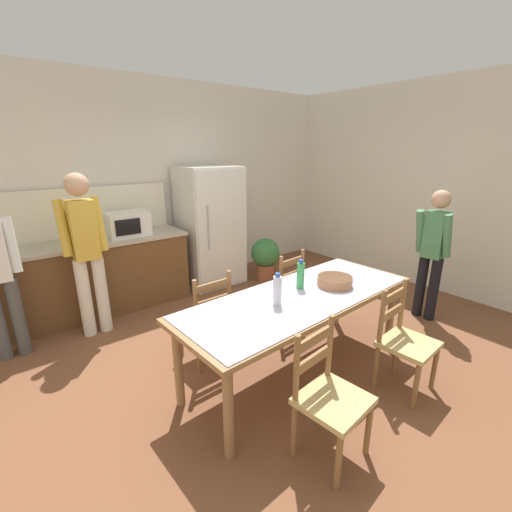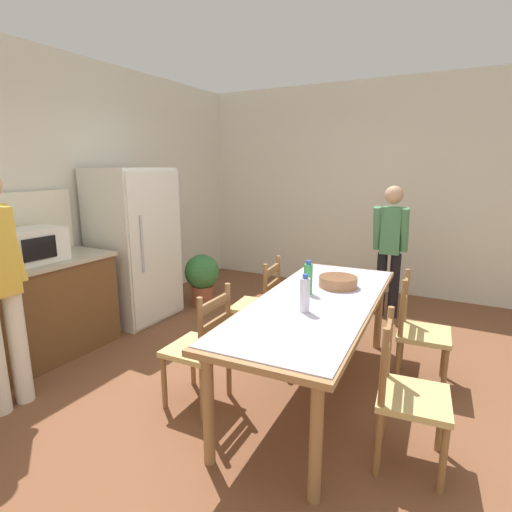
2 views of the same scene
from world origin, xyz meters
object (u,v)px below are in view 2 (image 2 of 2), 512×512
Objects in this scene: bottle_near_centre at (305,294)px; chair_side_near_right at (419,332)px; serving_bowl at (338,281)px; refrigerator at (135,245)px; microwave at (31,245)px; person_by_table at (390,245)px; dining_table at (316,309)px; potted_plant at (202,276)px; chair_side_far_left at (201,348)px; chair_side_near_left at (407,395)px; bottle_off_centre at (308,278)px; chair_side_far_right at (259,306)px.

chair_side_near_right is (0.83, -0.68, -0.45)m from bottle_near_centre.
serving_bowl is (0.68, -0.03, -0.07)m from bottle_near_centre.
refrigerator is 3.49× the size of microwave.
serving_bowl is at bearing -6.24° from person_by_table.
potted_plant is at bearing 57.85° from dining_table.
bottle_near_centre is 0.30× the size of chair_side_far_left.
dining_table is at bearing 126.62° from chair_side_far_left.
chair_side_near_left is (-1.02, -0.05, 0.00)m from chair_side_near_right.
microwave is 2.07m from potted_plant.
bottle_off_centre reaches higher than chair_side_near_right.
chair_side_near_left is 1.00× the size of chair_side_far_right.
microwave is 1.85× the size of bottle_off_centre.
chair_side_near_left is at bearing 11.70° from person_by_table.
chair_side_far_right is at bearing -92.53° from refrigerator.
microwave is 2.48m from bottle_near_centre.
microwave is 0.55× the size of chair_side_far_right.
chair_side_far_left is at bearing -3.45° from chair_side_far_right.
chair_side_far_right is at bearing 59.96° from bottle_off_centre.
bottle_off_centre is at bearing -121.34° from potted_plant.
chair_side_near_left reaches higher than serving_bowl.
bottle_near_centre is at bearing -5.49° from person_by_table.
chair_side_far_left is at bearing 138.50° from bottle_off_centre.
chair_side_near_left is (-0.58, -0.86, -0.45)m from bottle_off_centre.
dining_table is at bearing 123.87° from chair_side_near_right.
bottle_off_centre is 0.98m from chair_side_far_left.
potted_plant is (1.24, 1.98, -0.31)m from dining_table.
microwave is at bearing 108.21° from bottle_off_centre.
chair_side_far_left is at bearing -144.28° from potted_plant.
refrigerator is 5.45× the size of serving_bowl.
dining_table is 0.92m from chair_side_near_right.
microwave is at bearing -62.62° from chair_side_far_right.
microwave is 3.71m from person_by_table.
chair_side_near_left is at bearing -122.42° from dining_table.
bottle_off_centre reaches higher than chair_side_far_right.
person_by_table reaches higher than chair_side_near_left.
chair_side_far_left reaches higher than serving_bowl.
bottle_off_centre is 0.17× the size of person_by_table.
dining_table is 8.54× the size of bottle_off_centre.
dining_table is 3.46× the size of potted_plant.
bottle_off_centre is at bearing -71.79° from microwave.
chair_side_far_left is at bearing -122.50° from refrigerator.
person_by_table is (1.43, -2.59, -0.00)m from refrigerator.
chair_side_near_right is at bearing -77.28° from serving_bowl.
dining_table is at bearing -133.67° from bottle_off_centre.
chair_side_far_left is at bearing 86.59° from chair_side_near_left.
refrigerator is 2.56m from bottle_near_centre.
potted_plant is (1.90, -0.45, -0.69)m from microwave.
potted_plant is (0.85, 2.02, -0.43)m from serving_bowl.
chair_side_near_left is (0.18, -3.17, -0.63)m from microwave.
person_by_table is (1.57, -0.14, 0.05)m from serving_bowl.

